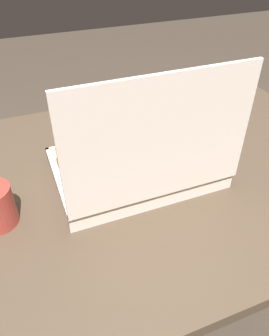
% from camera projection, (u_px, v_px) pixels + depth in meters
% --- Properties ---
extents(ground_plane, '(8.00, 8.00, 0.00)m').
position_uv_depth(ground_plane, '(147.00, 318.00, 1.27)').
color(ground_plane, '#42382D').
extents(dining_table, '(1.10, 0.79, 0.74)m').
position_uv_depth(dining_table, '(153.00, 199.00, 0.89)').
color(dining_table, '#4C3D2D').
rests_on(dining_table, ground_plane).
extents(donut_box, '(0.37, 0.26, 0.30)m').
position_uv_depth(donut_box, '(140.00, 163.00, 0.74)').
color(donut_box, silver).
rests_on(donut_box, dining_table).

